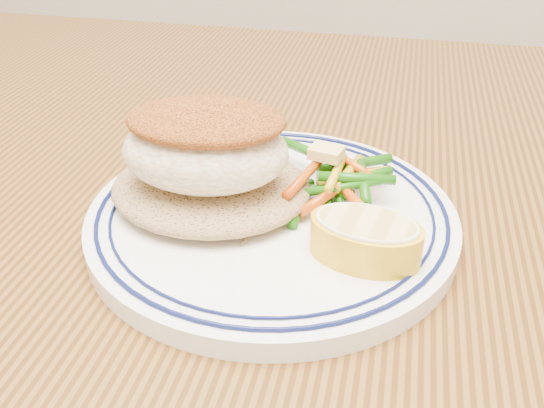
{
  "coord_description": "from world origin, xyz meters",
  "views": [
    {
      "loc": [
        0.1,
        -0.39,
        1.0
      ],
      "look_at": [
        0.02,
        -0.04,
        0.77
      ],
      "focal_mm": 40.0,
      "sensor_mm": 36.0,
      "label": 1
    }
  ],
  "objects_px": {
    "vegetable_pile": "(335,180)",
    "fish_fillet": "(206,144)",
    "lemon_wedge": "(366,237)",
    "dining_table": "(261,295)",
    "rice_pilaf": "(211,183)",
    "plate": "(272,217)"
  },
  "relations": [
    {
      "from": "rice_pilaf",
      "to": "lemon_wedge",
      "type": "distance_m",
      "value": 0.12
    },
    {
      "from": "vegetable_pile",
      "to": "lemon_wedge",
      "type": "bearing_deg",
      "value": -67.9
    },
    {
      "from": "vegetable_pile",
      "to": "lemon_wedge",
      "type": "xyz_separation_m",
      "value": [
        0.03,
        -0.07,
        0.0
      ]
    },
    {
      "from": "plate",
      "to": "vegetable_pile",
      "type": "bearing_deg",
      "value": 35.87
    },
    {
      "from": "dining_table",
      "to": "fish_fillet",
      "type": "xyz_separation_m",
      "value": [
        -0.03,
        -0.04,
        0.16
      ]
    },
    {
      "from": "fish_fillet",
      "to": "vegetable_pile",
      "type": "relative_size",
      "value": 1.17
    },
    {
      "from": "rice_pilaf",
      "to": "lemon_wedge",
      "type": "bearing_deg",
      "value": -21.42
    },
    {
      "from": "plate",
      "to": "fish_fillet",
      "type": "distance_m",
      "value": 0.07
    },
    {
      "from": "dining_table",
      "to": "rice_pilaf",
      "type": "xyz_separation_m",
      "value": [
        -0.03,
        -0.03,
        0.13
      ]
    },
    {
      "from": "plate",
      "to": "rice_pilaf",
      "type": "height_order",
      "value": "rice_pilaf"
    },
    {
      "from": "vegetable_pile",
      "to": "fish_fillet",
      "type": "bearing_deg",
      "value": -157.27
    },
    {
      "from": "plate",
      "to": "lemon_wedge",
      "type": "height_order",
      "value": "lemon_wedge"
    },
    {
      "from": "dining_table",
      "to": "fish_fillet",
      "type": "height_order",
      "value": "fish_fillet"
    },
    {
      "from": "rice_pilaf",
      "to": "plate",
      "type": "bearing_deg",
      "value": -4.95
    },
    {
      "from": "fish_fillet",
      "to": "vegetable_pile",
      "type": "height_order",
      "value": "fish_fillet"
    },
    {
      "from": "plate",
      "to": "fish_fillet",
      "type": "bearing_deg",
      "value": -171.88
    },
    {
      "from": "rice_pilaf",
      "to": "lemon_wedge",
      "type": "relative_size",
      "value": 1.87
    },
    {
      "from": "vegetable_pile",
      "to": "lemon_wedge",
      "type": "relative_size",
      "value": 1.34
    },
    {
      "from": "dining_table",
      "to": "plate",
      "type": "distance_m",
      "value": 0.11
    },
    {
      "from": "fish_fillet",
      "to": "lemon_wedge",
      "type": "distance_m",
      "value": 0.12
    },
    {
      "from": "plate",
      "to": "dining_table",
      "type": "bearing_deg",
      "value": 116.59
    },
    {
      "from": "dining_table",
      "to": "vegetable_pile",
      "type": "distance_m",
      "value": 0.14
    }
  ]
}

